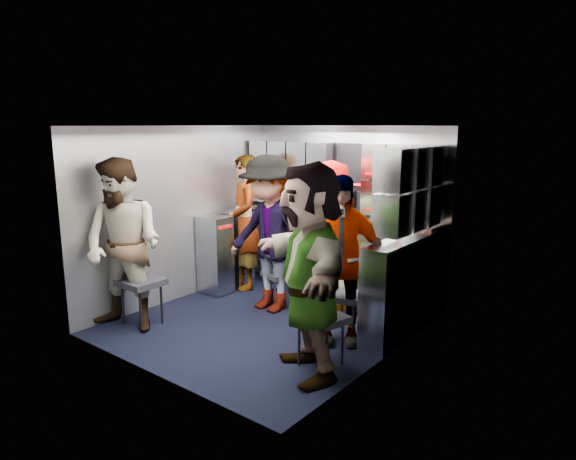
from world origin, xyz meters
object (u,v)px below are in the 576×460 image
Objects in this scene: jump_seat_near_right at (321,321)px; jump_seat_mid_left at (279,276)px; attendant_arc_b at (269,234)px; jump_seat_mid_right at (348,299)px; attendant_arc_d at (339,260)px; jump_seat_center at (337,268)px; jump_seat_near_left at (141,284)px; attendant_arc_e at (310,271)px; attendant_arc_c at (329,235)px; attendant_standing at (245,223)px; attendant_arc_a at (124,246)px.

jump_seat_mid_left is at bearing 142.54° from jump_seat_near_right.
jump_seat_near_right is at bearing -28.31° from attendant_arc_b.
attendant_arc_d is at bearing -90.00° from jump_seat_mid_right.
jump_seat_near_right is (0.79, -1.48, -0.02)m from jump_seat_center.
attendant_arc_e is at bearing 5.78° from jump_seat_near_left.
attendant_arc_c is (1.27, 1.69, 0.42)m from jump_seat_near_left.
attendant_arc_e is (1.28, -1.16, 0.56)m from jump_seat_mid_left.
attendant_arc_d is at bearing -22.17° from jump_seat_mid_left.
attendant_arc_e reaches higher than attendant_standing.
jump_seat_mid_right is (1.90, 1.09, -0.05)m from jump_seat_near_left.
jump_seat_near_left reaches higher than jump_seat_mid_right.
jump_seat_center is 2.46m from attendant_arc_a.
jump_seat_center is at bearing 45.75° from jump_seat_mid_left.
jump_seat_center is 0.30× the size of attendant_arc_d.
attendant_arc_e reaches higher than jump_seat_mid_left.
jump_seat_near_left is 2.16m from attendant_arc_c.
attendant_arc_b reaches higher than jump_seat_mid_right.
attendant_arc_a is 1.04× the size of attendant_arc_c.
jump_seat_mid_left is 1.82m from attendant_arc_e.
jump_seat_near_left is 1.05× the size of jump_seat_near_right.
jump_seat_mid_right is 1.23m from attendant_arc_b.
attendant_arc_e is at bearing 3.16° from attendant_standing.
jump_seat_near_right is at bearing -77.08° from jump_seat_mid_right.
attendant_arc_d is (1.90, 1.09, -0.07)m from attendant_arc_a.
jump_seat_center is 0.95m from attendant_arc_b.
jump_seat_near_left is 2.15m from attendant_arc_d.
jump_seat_near_right is (1.28, -0.98, 0.06)m from jump_seat_mid_left.
jump_seat_near_right is at bearing 6.70° from attendant_standing.
attendant_arc_c is (0.49, 0.50, -0.03)m from attendant_arc_b.
jump_seat_mid_right is 0.99m from attendant_arc_c.
attendant_standing is 0.90m from attendant_arc_b.
jump_seat_near_left is 1.11× the size of jump_seat_mid_right.
attendant_arc_a is at bearing -52.38° from attendant_standing.
jump_seat_mid_right is 2.34m from attendant_arc_a.
jump_seat_near_left is at bearing -124.20° from jump_seat_center.
attendant_arc_a is (-1.90, -1.27, 0.50)m from jump_seat_mid_right.
attendant_standing is 1.04× the size of attendant_arc_d.
attendant_arc_b reaches higher than jump_seat_center.
jump_seat_near_left reaches higher than jump_seat_center.
attendant_arc_e reaches higher than attendant_arc_d.
attendant_arc_e is at bearing -33.75° from attendant_arc_b.
jump_seat_mid_right is at bearing -1.17° from attendant_arc_b.
jump_seat_near_left reaches higher than jump_seat_near_right.
jump_seat_center is at bearing 48.53° from attendant_standing.
attendant_arc_d is (1.12, -0.46, 0.47)m from jump_seat_mid_left.
jump_seat_center is at bearing 129.12° from jump_seat_mid_right.
attendant_arc_e is (0.79, -1.66, 0.48)m from jump_seat_center.
jump_seat_center is (0.49, 0.50, 0.08)m from jump_seat_mid_left.
attendant_arc_c reaches higher than jump_seat_center.
jump_seat_mid_left is 0.57m from attendant_arc_b.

